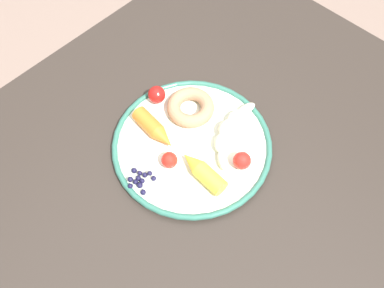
# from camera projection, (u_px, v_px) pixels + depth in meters

# --- Properties ---
(ground_plane) EXTENTS (6.00, 6.00, 0.00)m
(ground_plane) POSITION_uv_depth(u_px,v_px,m) (197.00, 263.00, 1.47)
(ground_plane) COLOR gray
(dining_table) EXTENTS (1.12, 0.92, 0.75)m
(dining_table) POSITION_uv_depth(u_px,v_px,m) (200.00, 185.00, 0.90)
(dining_table) COLOR #302823
(dining_table) RESTS_ON ground_plane
(plate) EXTENTS (0.33, 0.33, 0.02)m
(plate) POSITION_uv_depth(u_px,v_px,m) (192.00, 145.00, 0.84)
(plate) COLOR silver
(plate) RESTS_ON dining_table
(banana) EXTENTS (0.17, 0.09, 0.03)m
(banana) POSITION_uv_depth(u_px,v_px,m) (229.00, 131.00, 0.84)
(banana) COLOR beige
(banana) RESTS_ON plate
(carrot_orange) EXTENTS (0.04, 0.11, 0.03)m
(carrot_orange) POSITION_uv_depth(u_px,v_px,m) (154.00, 129.00, 0.84)
(carrot_orange) COLOR orange
(carrot_orange) RESTS_ON plate
(carrot_yellow) EXTENTS (0.04, 0.11, 0.03)m
(carrot_yellow) POSITION_uv_depth(u_px,v_px,m) (203.00, 172.00, 0.79)
(carrot_yellow) COLOR yellow
(carrot_yellow) RESTS_ON plate
(donut) EXTENTS (0.12, 0.12, 0.03)m
(donut) POSITION_uv_depth(u_px,v_px,m) (191.00, 107.00, 0.87)
(donut) COLOR tan
(donut) RESTS_ON plate
(blueberry_pile) EXTENTS (0.05, 0.06, 0.02)m
(blueberry_pile) POSITION_uv_depth(u_px,v_px,m) (140.00, 180.00, 0.79)
(blueberry_pile) COLOR #191638
(blueberry_pile) RESTS_ON plate
(tomato_near) EXTENTS (0.03, 0.03, 0.03)m
(tomato_near) POSITION_uv_depth(u_px,v_px,m) (169.00, 160.00, 0.80)
(tomato_near) COLOR red
(tomato_near) RESTS_ON plate
(tomato_mid) EXTENTS (0.04, 0.04, 0.04)m
(tomato_mid) POSITION_uv_depth(u_px,v_px,m) (242.00, 161.00, 0.80)
(tomato_mid) COLOR red
(tomato_mid) RESTS_ON plate
(tomato_far) EXTENTS (0.04, 0.04, 0.04)m
(tomato_far) POSITION_uv_depth(u_px,v_px,m) (157.00, 95.00, 0.88)
(tomato_far) COLOR red
(tomato_far) RESTS_ON plate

